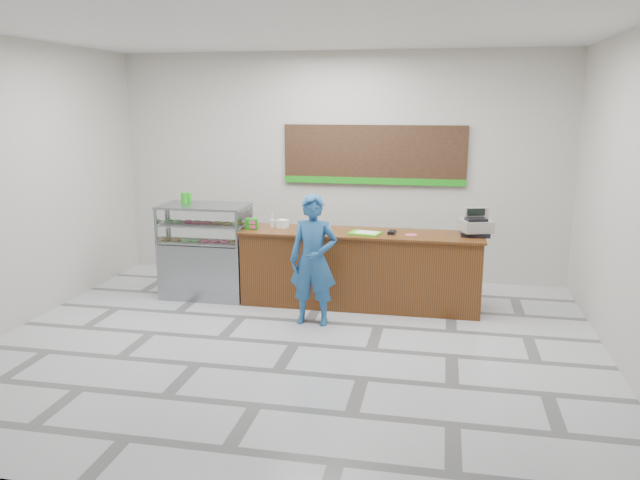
% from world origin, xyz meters
% --- Properties ---
extents(floor, '(7.00, 7.00, 0.00)m').
position_xyz_m(floor, '(0.00, 0.00, 0.00)').
color(floor, '#BCBBC0').
rests_on(floor, ground).
extents(back_wall, '(7.00, 0.00, 7.00)m').
position_xyz_m(back_wall, '(0.00, 3.00, 1.75)').
color(back_wall, beige).
rests_on(back_wall, floor).
extents(ceiling, '(7.00, 7.00, 0.00)m').
position_xyz_m(ceiling, '(0.00, 0.00, 3.50)').
color(ceiling, silver).
rests_on(ceiling, back_wall).
extents(sales_counter, '(3.26, 0.76, 1.03)m').
position_xyz_m(sales_counter, '(0.55, 1.55, 0.52)').
color(sales_counter, brown).
rests_on(sales_counter, floor).
extents(display_case, '(1.22, 0.72, 1.33)m').
position_xyz_m(display_case, '(-1.67, 1.55, 0.68)').
color(display_case, gray).
rests_on(display_case, floor).
extents(menu_board, '(2.80, 0.06, 0.90)m').
position_xyz_m(menu_board, '(0.55, 2.96, 1.93)').
color(menu_board, black).
rests_on(menu_board, back_wall).
extents(cash_register, '(0.47, 0.48, 0.35)m').
position_xyz_m(cash_register, '(2.05, 1.66, 1.16)').
color(cash_register, black).
rests_on(cash_register, sales_counter).
extents(card_terminal, '(0.11, 0.18, 0.04)m').
position_xyz_m(card_terminal, '(0.97, 1.52, 1.05)').
color(card_terminal, black).
rests_on(card_terminal, sales_counter).
extents(serving_tray, '(0.46, 0.37, 0.02)m').
position_xyz_m(serving_tray, '(0.62, 1.44, 1.04)').
color(serving_tray, '#50D717').
rests_on(serving_tray, sales_counter).
extents(napkin_box, '(0.16, 0.16, 0.11)m').
position_xyz_m(napkin_box, '(-0.56, 1.63, 1.09)').
color(napkin_box, white).
rests_on(napkin_box, sales_counter).
extents(straw_cup, '(0.07, 0.07, 0.11)m').
position_xyz_m(straw_cup, '(-0.70, 1.63, 1.08)').
color(straw_cup, silver).
rests_on(straw_cup, sales_counter).
extents(promo_box, '(0.18, 0.14, 0.15)m').
position_xyz_m(promo_box, '(-0.95, 1.46, 1.10)').
color(promo_box, '#1E9917').
rests_on(promo_box, sales_counter).
extents(donut_decal, '(0.17, 0.17, 0.00)m').
position_xyz_m(donut_decal, '(1.23, 1.50, 1.03)').
color(donut_decal, '#DE4F6F').
rests_on(donut_decal, sales_counter).
extents(green_cup_left, '(0.08, 0.08, 0.13)m').
position_xyz_m(green_cup_left, '(-1.98, 1.74, 1.40)').
color(green_cup_left, '#1E9917').
rests_on(green_cup_left, display_case).
extents(green_cup_right, '(0.10, 0.10, 0.15)m').
position_xyz_m(green_cup_right, '(-2.00, 1.64, 1.41)').
color(green_cup_right, '#1E9917').
rests_on(green_cup_right, display_case).
extents(customer, '(0.60, 0.40, 1.64)m').
position_xyz_m(customer, '(0.07, 0.74, 0.82)').
color(customer, '#245992').
rests_on(customer, floor).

